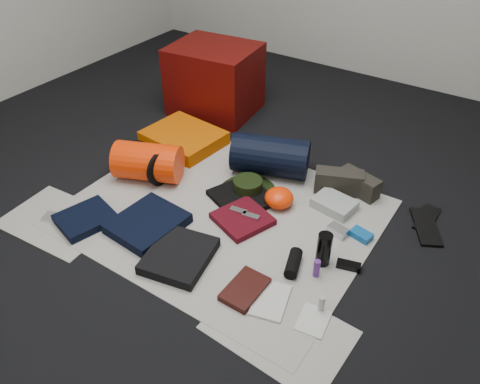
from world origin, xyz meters
The scene contains 37 objects.
floor centered at (0.00, 0.00, -0.01)m, with size 4.50×4.50×0.02m, color black.
newspaper_mat centered at (0.00, 0.00, 0.00)m, with size 1.60×1.30×0.01m, color beige.
newspaper_sheet_front_left centered at (-0.70, -0.55, 0.00)m, with size 0.58×0.40×0.00m, color beige.
newspaper_sheet_front_right centered at (0.65, -0.50, 0.00)m, with size 0.58×0.40×0.00m, color beige.
red_cabinet centered at (-0.75, 0.98, 0.25)m, with size 0.59×0.49×0.49m, color #520806.
sleeping_pad centered at (-0.64, 0.45, 0.05)m, with size 0.48×0.40×0.09m, color #D45A02.
stuff_sack centered at (-0.56, 0.02, 0.12)m, with size 0.23×0.23×0.39m, color #FF3104.
sack_strap_left centered at (-0.66, 0.02, 0.11)m, with size 0.22×0.22×0.03m, color black.
sack_strap_right centered at (-0.46, 0.02, 0.11)m, with size 0.22×0.22×0.03m, color black.
navy_duffel centered at (0.02, 0.48, 0.13)m, with size 0.24×0.24×0.46m, color black.
boonie_brim centered at (0.02, 0.23, 0.01)m, with size 0.34×0.34×0.01m, color black.
boonie_crown centered at (0.02, 0.23, 0.05)m, with size 0.17×0.17×0.07m, color black.
hiking_boot_left centered at (0.45, 0.53, 0.07)m, with size 0.27×0.10×0.14m, color #2B2922.
hiking_boot_right centered at (0.55, 0.59, 0.07)m, with size 0.25×0.09×0.12m, color #2B2922.
flip_flop_left centered at (0.96, 0.57, 0.01)m, with size 0.09×0.24×0.01m, color black.
flip_flop_right centered at (0.98, 0.50, 0.01)m, with size 0.11×0.30×0.02m, color black.
trousers_navy_a centered at (-0.56, -0.47, 0.03)m, with size 0.24×0.28×0.04m, color black.
trousers_navy_b centered at (-0.25, -0.32, 0.03)m, with size 0.32×0.36×0.06m, color black.
trousers_charcoal centered at (0.04, -0.41, 0.03)m, with size 0.29×0.33×0.05m, color black.
black_tshirt centered at (0.03, 0.15, 0.02)m, with size 0.31×0.29×0.03m, color black.
red_shirt centered at (0.14, 0.00, 0.02)m, with size 0.26×0.26×0.04m, color #4D0812.
orange_stuff_sack centered at (0.23, 0.22, 0.06)m, with size 0.16×0.16×0.11m, color #FF3104.
first_aid_pouch centered at (0.50, 0.38, 0.03)m, with size 0.22×0.17×0.06m, color #949C95.
water_bottle centered at (0.63, -0.04, 0.10)m, with size 0.07×0.07×0.18m, color black.
speaker centered at (0.53, -0.16, 0.04)m, with size 0.06×0.06×0.16m, color black.
compact_camera centered at (0.61, 0.19, 0.03)m, with size 0.10×0.06×0.04m, color silver.
cyan_case centered at (0.72, 0.23, 0.02)m, with size 0.11×0.07×0.03m, color #0F5194.
toiletry_purple centered at (0.64, -0.14, 0.05)m, with size 0.03×0.03×0.09m, color #5A277F.
toiletry_clear centered at (0.75, -0.31, 0.05)m, with size 0.03×0.03×0.08m, color #A3A7A2.
paperback_book centered at (0.42, -0.41, 0.02)m, with size 0.15×0.23×0.03m, color black.
map_booklet centered at (0.54, -0.39, 0.01)m, with size 0.15×0.21×0.01m, color beige.
map_printout centered at (0.75, -0.38, 0.01)m, with size 0.12×0.16×0.01m, color beige.
sunglasses centered at (0.75, -0.01, 0.02)m, with size 0.11×0.05×0.03m, color black.
key_cluster centered at (-0.75, -0.56, 0.01)m, with size 0.08×0.08×0.01m, color silver.
tape_roll centered at (0.05, 0.18, 0.05)m, with size 0.05×0.05×0.04m, color silver.
energy_bar_a centered at (0.10, 0.02, 0.05)m, with size 0.10×0.04×0.01m, color silver.
energy_bar_b centered at (0.18, 0.02, 0.05)m, with size 0.10×0.04×0.01m, color silver.
Camera 1 is at (1.19, -1.61, 1.66)m, focal length 35.00 mm.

